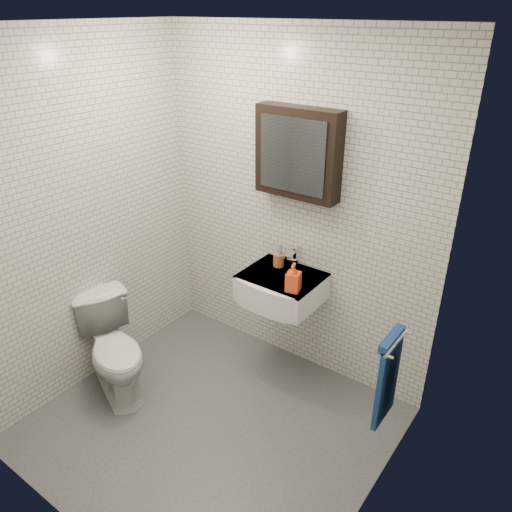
# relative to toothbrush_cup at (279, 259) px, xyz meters

# --- Properties ---
(ground) EXTENTS (2.20, 2.00, 0.01)m
(ground) POSITION_rel_toothbrush_cup_xyz_m (0.05, -0.88, -0.90)
(ground) COLOR #484A4F
(ground) RESTS_ON ground
(room_shell) EXTENTS (2.22, 2.02, 2.51)m
(room_shell) POSITION_rel_toothbrush_cup_xyz_m (0.05, -0.88, 0.56)
(room_shell) COLOR silver
(room_shell) RESTS_ON ground
(washbasin) EXTENTS (0.55, 0.50, 0.20)m
(washbasin) POSITION_rel_toothbrush_cup_xyz_m (0.10, -0.14, -0.15)
(washbasin) COLOR white
(washbasin) RESTS_ON room_shell
(faucet) EXTENTS (0.06, 0.20, 0.15)m
(faucet) POSITION_rel_toothbrush_cup_xyz_m (0.10, 0.06, 0.01)
(faucet) COLOR silver
(faucet) RESTS_ON washbasin
(mirror_cabinet) EXTENTS (0.60, 0.15, 0.60)m
(mirror_cabinet) POSITION_rel_toothbrush_cup_xyz_m (0.10, 0.05, 0.80)
(mirror_cabinet) COLOR black
(mirror_cabinet) RESTS_ON room_shell
(towel_rail) EXTENTS (0.09, 0.30, 0.58)m
(towel_rail) POSITION_rel_toothbrush_cup_xyz_m (1.09, -0.53, -0.18)
(towel_rail) COLOR silver
(towel_rail) RESTS_ON room_shell
(toothbrush_cup) EXTENTS (0.09, 0.09, 0.21)m
(toothbrush_cup) POSITION_rel_toothbrush_cup_xyz_m (0.00, 0.00, 0.00)
(toothbrush_cup) COLOR #A24E28
(toothbrush_cup) RESTS_ON washbasin
(soap_bottle) EXTENTS (0.11, 0.11, 0.20)m
(soap_bottle) POSITION_rel_toothbrush_cup_xyz_m (0.28, -0.24, 0.05)
(soap_bottle) COLOR orange
(soap_bottle) RESTS_ON washbasin
(toilet) EXTENTS (0.80, 0.64, 0.71)m
(toilet) POSITION_rel_toothbrush_cup_xyz_m (-0.75, -0.99, -0.55)
(toilet) COLOR white
(toilet) RESTS_ON ground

